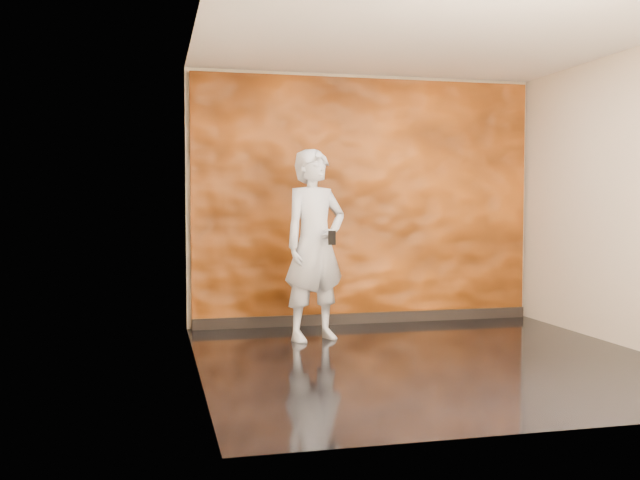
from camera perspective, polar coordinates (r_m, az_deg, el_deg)
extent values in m
cube|color=black|center=(6.37, 8.85, -9.46)|extent=(4.00, 4.00, 0.01)
cube|color=#C3B59C|center=(8.10, 3.59, 3.24)|extent=(4.00, 0.02, 2.80)
cube|color=#C3B59C|center=(4.43, 18.79, 3.29)|extent=(4.00, 0.02, 2.80)
cube|color=#C3B59C|center=(5.77, -9.81, 3.31)|extent=(0.02, 4.00, 2.80)
cube|color=#C3B59C|center=(7.21, 23.85, 3.02)|extent=(0.02, 4.00, 2.80)
cube|color=white|center=(6.38, 9.06, 15.96)|extent=(4.00, 4.00, 0.01)
cube|color=#C75A15|center=(8.07, 3.68, 3.10)|extent=(3.90, 0.06, 2.75)
cube|color=black|center=(8.13, 3.73, -6.24)|extent=(3.90, 0.04, 0.12)
imported|color=#A3A7B2|center=(7.05, -0.42, -0.40)|extent=(0.81, 0.67, 1.89)
cube|color=black|center=(6.81, 0.97, 0.18)|extent=(0.07, 0.04, 0.14)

